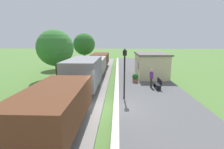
{
  "coord_description": "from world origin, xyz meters",
  "views": [
    {
      "loc": [
        0.5,
        -10.18,
        4.51
      ],
      "look_at": [
        -0.0,
        3.67,
        1.64
      ],
      "focal_mm": 26.7,
      "sensor_mm": 36.0,
      "label": 1
    }
  ],
  "objects_px": {
    "bench_near_hut": "(158,84)",
    "person_waiting": "(151,77)",
    "tree_field_distant": "(84,44)",
    "station_hut": "(151,64)",
    "freight_train": "(90,70)",
    "tree_trackside_far": "(55,48)",
    "lamp_post_near": "(125,65)",
    "potted_planter": "(135,78)",
    "tree_field_left": "(57,47)"
  },
  "relations": [
    {
      "from": "bench_near_hut",
      "to": "person_waiting",
      "type": "distance_m",
      "value": 0.82
    },
    {
      "from": "tree_field_distant",
      "to": "station_hut",
      "type": "bearing_deg",
      "value": -49.35
    },
    {
      "from": "freight_train",
      "to": "station_hut",
      "type": "xyz_separation_m",
      "value": [
        6.8,
        3.05,
        0.17
      ]
    },
    {
      "from": "station_hut",
      "to": "tree_trackside_far",
      "type": "bearing_deg",
      "value": -175.86
    },
    {
      "from": "freight_train",
      "to": "tree_field_distant",
      "type": "bearing_deg",
      "value": 103.26
    },
    {
      "from": "bench_near_hut",
      "to": "lamp_post_near",
      "type": "xyz_separation_m",
      "value": [
        -3.12,
        -2.74,
        2.08
      ]
    },
    {
      "from": "freight_train",
      "to": "tree_field_distant",
      "type": "xyz_separation_m",
      "value": [
        -3.56,
        15.12,
        2.26
      ]
    },
    {
      "from": "bench_near_hut",
      "to": "lamp_post_near",
      "type": "bearing_deg",
      "value": -138.69
    },
    {
      "from": "lamp_post_near",
      "to": "tree_field_distant",
      "type": "height_order",
      "value": "tree_field_distant"
    },
    {
      "from": "person_waiting",
      "to": "bench_near_hut",
      "type": "bearing_deg",
      "value": 137.74
    },
    {
      "from": "bench_near_hut",
      "to": "potted_planter",
      "type": "bearing_deg",
      "value": 128.42
    },
    {
      "from": "bench_near_hut",
      "to": "tree_field_left",
      "type": "xyz_separation_m",
      "value": [
        -12.95,
        11.2,
        2.73
      ]
    },
    {
      "from": "tree_field_distant",
      "to": "bench_near_hut",
      "type": "bearing_deg",
      "value": -60.14
    },
    {
      "from": "bench_near_hut",
      "to": "tree_field_distant",
      "type": "bearing_deg",
      "value": 119.86
    },
    {
      "from": "lamp_post_near",
      "to": "tree_field_distant",
      "type": "bearing_deg",
      "value": 108.91
    },
    {
      "from": "bench_near_hut",
      "to": "person_waiting",
      "type": "relative_size",
      "value": 0.88
    },
    {
      "from": "freight_train",
      "to": "potted_planter",
      "type": "distance_m",
      "value": 4.75
    },
    {
      "from": "lamp_post_near",
      "to": "tree_trackside_far",
      "type": "bearing_deg",
      "value": 136.33
    },
    {
      "from": "station_hut",
      "to": "person_waiting",
      "type": "height_order",
      "value": "station_hut"
    },
    {
      "from": "bench_near_hut",
      "to": "tree_field_left",
      "type": "distance_m",
      "value": 17.34
    },
    {
      "from": "tree_trackside_far",
      "to": "tree_field_distant",
      "type": "bearing_deg",
      "value": 86.53
    },
    {
      "from": "tree_trackside_far",
      "to": "freight_train",
      "type": "bearing_deg",
      "value": -27.31
    },
    {
      "from": "potted_planter",
      "to": "bench_near_hut",
      "type": "bearing_deg",
      "value": -51.58
    },
    {
      "from": "freight_train",
      "to": "tree_field_left",
      "type": "distance_m",
      "value": 11.11
    },
    {
      "from": "bench_near_hut",
      "to": "tree_field_left",
      "type": "height_order",
      "value": "tree_field_left"
    },
    {
      "from": "freight_train",
      "to": "person_waiting",
      "type": "distance_m",
      "value": 6.27
    },
    {
      "from": "freight_train",
      "to": "tree_trackside_far",
      "type": "bearing_deg",
      "value": 152.69
    },
    {
      "from": "person_waiting",
      "to": "lamp_post_near",
      "type": "relative_size",
      "value": 0.46
    },
    {
      "from": "station_hut",
      "to": "person_waiting",
      "type": "xyz_separation_m",
      "value": [
        -0.85,
        -5.01,
        -0.47
      ]
    },
    {
      "from": "person_waiting",
      "to": "potted_planter",
      "type": "xyz_separation_m",
      "value": [
        -1.26,
        1.85,
        -0.46
      ]
    },
    {
      "from": "tree_field_left",
      "to": "tree_field_distant",
      "type": "relative_size",
      "value": 0.92
    },
    {
      "from": "potted_planter",
      "to": "tree_field_distant",
      "type": "bearing_deg",
      "value": 118.44
    },
    {
      "from": "freight_train",
      "to": "bench_near_hut",
      "type": "distance_m",
      "value": 6.95
    },
    {
      "from": "person_waiting",
      "to": "tree_field_distant",
      "type": "height_order",
      "value": "tree_field_distant"
    },
    {
      "from": "station_hut",
      "to": "potted_planter",
      "type": "height_order",
      "value": "station_hut"
    },
    {
      "from": "station_hut",
      "to": "tree_field_distant",
      "type": "distance_m",
      "value": 16.05
    },
    {
      "from": "station_hut",
      "to": "lamp_post_near",
      "type": "xyz_separation_m",
      "value": [
        -3.43,
        -8.17,
        1.15
      ]
    },
    {
      "from": "freight_train",
      "to": "station_hut",
      "type": "distance_m",
      "value": 7.45
    },
    {
      "from": "lamp_post_near",
      "to": "tree_field_left",
      "type": "xyz_separation_m",
      "value": [
        -9.84,
        13.94,
        0.65
      ]
    },
    {
      "from": "freight_train",
      "to": "station_hut",
      "type": "relative_size",
      "value": 4.48
    },
    {
      "from": "person_waiting",
      "to": "tree_trackside_far",
      "type": "relative_size",
      "value": 0.3
    },
    {
      "from": "lamp_post_near",
      "to": "tree_field_left",
      "type": "bearing_deg",
      "value": 125.2
    },
    {
      "from": "freight_train",
      "to": "tree_trackside_far",
      "type": "relative_size",
      "value": 4.55
    },
    {
      "from": "tree_field_left",
      "to": "tree_field_distant",
      "type": "distance_m",
      "value": 6.94
    },
    {
      "from": "potted_planter",
      "to": "tree_field_left",
      "type": "relative_size",
      "value": 0.17
    },
    {
      "from": "potted_planter",
      "to": "tree_field_left",
      "type": "xyz_separation_m",
      "value": [
        -11.15,
        8.94,
        2.73
      ]
    },
    {
      "from": "freight_train",
      "to": "potted_planter",
      "type": "relative_size",
      "value": 28.38
    },
    {
      "from": "person_waiting",
      "to": "tree_field_left",
      "type": "height_order",
      "value": "tree_field_left"
    },
    {
      "from": "potted_planter",
      "to": "tree_field_distant",
      "type": "xyz_separation_m",
      "value": [
        -8.25,
        15.23,
        3.02
      ]
    },
    {
      "from": "station_hut",
      "to": "potted_planter",
      "type": "bearing_deg",
      "value": -123.73
    }
  ]
}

